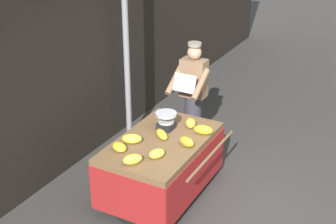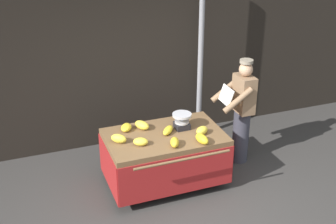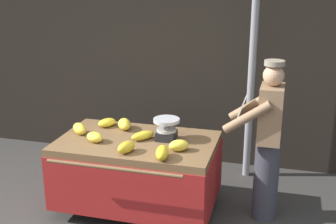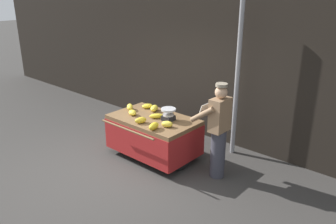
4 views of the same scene
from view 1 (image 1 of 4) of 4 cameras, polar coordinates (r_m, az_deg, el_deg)
name	(u,v)px [view 1 (image 1 of 4)]	position (r m, az deg, el deg)	size (l,w,h in m)	color
back_wall	(43,58)	(6.34, -14.91, 6.41)	(16.00, 0.24, 3.45)	black
street_pole	(126,52)	(7.10, -5.08, 7.32)	(0.09, 0.09, 3.02)	gray
banana_cart	(161,155)	(6.06, -0.80, -5.27)	(1.70, 1.23, 0.83)	brown
weighing_scale	(166,121)	(6.17, -0.23, -1.07)	(0.28, 0.28, 0.24)	black
banana_bunch_0	(157,154)	(5.54, -1.37, -5.09)	(0.14, 0.20, 0.11)	yellow
banana_bunch_1	(133,159)	(5.42, -4.33, -5.77)	(0.12, 0.23, 0.12)	yellow
banana_bunch_2	(187,142)	(5.79, 2.30, -3.63)	(0.12, 0.22, 0.12)	gold
banana_bunch_3	(203,130)	(6.07, 4.33, -2.18)	(0.12, 0.26, 0.12)	gold
banana_bunch_4	(191,123)	(6.25, 2.78, -1.37)	(0.13, 0.20, 0.11)	yellow
banana_bunch_5	(119,147)	(5.72, -5.93, -4.25)	(0.15, 0.23, 0.09)	yellow
banana_bunch_6	(132,139)	(5.86, -4.42, -3.26)	(0.14, 0.25, 0.12)	yellow
banana_bunch_7	(162,134)	(5.98, -0.75, -2.73)	(0.11, 0.27, 0.09)	yellow
vendor_person	(193,97)	(7.09, 3.04, 1.89)	(0.59, 0.52, 1.71)	#383842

